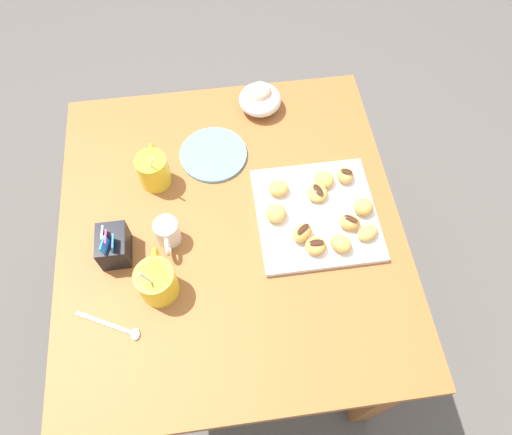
{
  "coord_description": "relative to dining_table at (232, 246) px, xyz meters",
  "views": [
    {
      "loc": [
        -0.57,
        0.01,
        1.78
      ],
      "look_at": [
        -0.0,
        -0.07,
        0.75
      ],
      "focal_mm": 32.79,
      "sensor_mm": 36.0,
      "label": 1
    }
  ],
  "objects": [
    {
      "name": "coffee_mug_yellow_right",
      "position": [
        0.16,
        0.18,
        0.18
      ],
      "size": [
        0.12,
        0.08,
        0.14
      ],
      "color": "yellow",
      "rests_on": "dining_table"
    },
    {
      "name": "coffee_mug_yellow_left",
      "position": [
        -0.15,
        0.18,
        0.18
      ],
      "size": [
        0.13,
        0.09,
        0.14
      ],
      "color": "yellow",
      "rests_on": "dining_table"
    },
    {
      "name": "beignet_3",
      "position": [
        -0.05,
        -0.29,
        0.17
      ],
      "size": [
        0.05,
        0.06,
        0.03
      ],
      "primitive_type": "ellipsoid",
      "rotation": [
        0.0,
        0.0,
        1.31
      ],
      "color": "#D19347",
      "rests_on": "pastry_plate_square"
    },
    {
      "name": "dining_table",
      "position": [
        0.0,
        0.0,
        0.0
      ],
      "size": [
        0.94,
        0.87,
        0.73
      ],
      "color": "#935628",
      "rests_on": "ground_plane"
    },
    {
      "name": "sugar_caddy",
      "position": [
        -0.05,
        0.28,
        0.18
      ],
      "size": [
        0.09,
        0.07,
        0.11
      ],
      "color": "black",
      "rests_on": "dining_table"
    },
    {
      "name": "beignet_10",
      "position": [
        0.08,
        -0.26,
        0.17
      ],
      "size": [
        0.07,
        0.07,
        0.03
      ],
      "primitive_type": "ellipsoid",
      "rotation": [
        0.0,
        0.0,
        1.02
      ],
      "color": "#D19347",
      "rests_on": "pastry_plate_square"
    },
    {
      "name": "cream_pitcher_white",
      "position": [
        -0.02,
        0.15,
        0.17
      ],
      "size": [
        0.1,
        0.06,
        0.07
      ],
      "color": "silver",
      "rests_on": "dining_table"
    },
    {
      "name": "beignet_6",
      "position": [
        -0.02,
        -0.34,
        0.17
      ],
      "size": [
        0.07,
        0.07,
        0.04
      ],
      "primitive_type": "ellipsoid",
      "rotation": [
        0.0,
        0.0,
        5.78
      ],
      "color": "#D19347",
      "rests_on": "pastry_plate_square"
    },
    {
      "name": "chocolate_drizzle_8",
      "position": [
        -0.11,
        -0.2,
        0.19
      ],
      "size": [
        0.02,
        0.04,
        0.0
      ],
      "primitive_type": "ellipsoid",
      "rotation": [
        0.0,
        0.0,
        4.67
      ],
      "color": "#381E11",
      "rests_on": "beignet_8"
    },
    {
      "name": "chocolate_drizzle_5",
      "position": [
        0.04,
        -0.23,
        0.18
      ],
      "size": [
        0.04,
        0.03,
        0.0
      ],
      "primitive_type": "ellipsoid",
      "rotation": [
        0.0,
        0.0,
        3.51
      ],
      "color": "#381E11",
      "rests_on": "beignet_5"
    },
    {
      "name": "chocolate_drizzle_4",
      "position": [
        -0.07,
        -0.17,
        0.19
      ],
      "size": [
        0.04,
        0.04,
        0.0
      ],
      "primitive_type": "ellipsoid",
      "rotation": [
        0.0,
        0.0,
        5.37
      ],
      "color": "#381E11",
      "rests_on": "beignet_4"
    },
    {
      "name": "beignet_1",
      "position": [
        -0.01,
        -0.12,
        0.17
      ],
      "size": [
        0.07,
        0.07,
        0.04
      ],
      "primitive_type": "ellipsoid",
      "rotation": [
        0.0,
        0.0,
        0.59
      ],
      "color": "#D19347",
      "rests_on": "pastry_plate_square"
    },
    {
      "name": "beignet_8",
      "position": [
        -0.11,
        -0.2,
        0.17
      ],
      "size": [
        0.06,
        0.06,
        0.03
      ],
      "primitive_type": "ellipsoid",
      "rotation": [
        0.0,
        0.0,
        4.48
      ],
      "color": "#D19347",
      "rests_on": "pastry_plate_square"
    },
    {
      "name": "beignet_2",
      "position": [
        -0.09,
        -0.33,
        0.16
      ],
      "size": [
        0.06,
        0.07,
        0.03
      ],
      "primitive_type": "ellipsoid",
      "rotation": [
        0.0,
        0.0,
        2.0
      ],
      "color": "#D19347",
      "rests_on": "pastry_plate_square"
    },
    {
      "name": "saucer_sky_left",
      "position": [
        0.22,
        0.02,
        0.14
      ],
      "size": [
        0.19,
        0.19,
        0.01
      ],
      "primitive_type": "cylinder",
      "color": "#66A8DB",
      "rests_on": "dining_table"
    },
    {
      "name": "chocolate_drizzle_0",
      "position": [
        0.08,
        -0.31,
        0.18
      ],
      "size": [
        0.03,
        0.03,
        0.0
      ],
      "primitive_type": "ellipsoid",
      "rotation": [
        0.0,
        0.0,
        1.16
      ],
      "color": "#381E11",
      "rests_on": "beignet_0"
    },
    {
      "name": "beignet_9",
      "position": [
        0.07,
        -0.13,
        0.17
      ],
      "size": [
        0.05,
        0.06,
        0.03
      ],
      "primitive_type": "ellipsoid",
      "rotation": [
        0.0,
        0.0,
        4.58
      ],
      "color": "#D19347",
      "rests_on": "pastry_plate_square"
    },
    {
      "name": "pastry_plate_square",
      "position": [
        -0.01,
        -0.22,
        0.14
      ],
      "size": [
        0.3,
        0.3,
        0.02
      ],
      "primitive_type": "cube",
      "color": "silver",
      "rests_on": "dining_table"
    },
    {
      "name": "loose_spoon_near_saucer",
      "position": [
        -0.23,
        0.28,
        0.14
      ],
      "size": [
        0.09,
        0.15,
        0.01
      ],
      "color": "silver",
      "rests_on": "dining_table"
    },
    {
      "name": "beignet_5",
      "position": [
        0.04,
        -0.23,
        0.16
      ],
      "size": [
        0.06,
        0.06,
        0.03
      ],
      "primitive_type": "ellipsoid",
      "rotation": [
        0.0,
        0.0,
        3.2
      ],
      "color": "#D19347",
      "rests_on": "pastry_plate_square"
    },
    {
      "name": "beignet_7",
      "position": [
        -0.11,
        -0.26,
        0.17
      ],
      "size": [
        0.07,
        0.07,
        0.04
      ],
      "primitive_type": "ellipsoid",
      "rotation": [
        0.0,
        0.0,
        0.76
      ],
      "color": "#D19347",
      "rests_on": "pastry_plate_square"
    },
    {
      "name": "chocolate_drizzle_3",
      "position": [
        -0.05,
        -0.29,
        0.19
      ],
      "size": [
        0.03,
        0.04,
        0.0
      ],
      "primitive_type": "ellipsoid",
      "rotation": [
        0.0,
        0.0,
        0.95
      ],
      "color": "#381E11",
      "rests_on": "beignet_3"
    },
    {
      "name": "beignet_0",
      "position": [
        0.08,
        -0.31,
        0.17
      ],
      "size": [
        0.05,
        0.05,
        0.03
      ],
      "primitive_type": "ellipsoid",
      "rotation": [
        0.0,
        0.0,
        1.52
      ],
      "color": "#D19347",
      "rests_on": "pastry_plate_square"
    },
    {
      "name": "beignet_4",
      "position": [
        -0.07,
        -0.17,
        0.17
      ],
      "size": [
        0.07,
        0.07,
        0.04
      ],
      "primitive_type": "ellipsoid",
      "rotation": [
        0.0,
        0.0,
        5.47
      ],
      "color": "#D19347",
      "rests_on": "pastry_plate_square"
    },
    {
      "name": "ground_plane",
      "position": [
        0.0,
        0.0,
        -0.6
      ],
      "size": [
        8.0,
        8.0,
        0.0
      ],
      "primitive_type": "plane",
      "color": "#514C47"
    },
    {
      "name": "ice_cream_bowl",
      "position": [
        0.38,
        -0.13,
        0.17
      ],
      "size": [
        0.12,
        0.12,
        0.09
      ],
      "color": "silver",
      "rests_on": "dining_table"
    }
  ]
}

